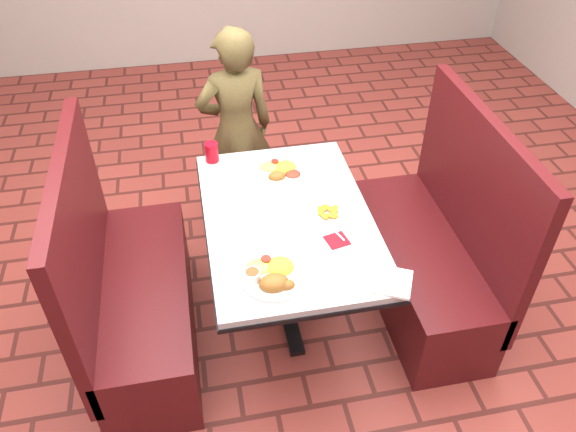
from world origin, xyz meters
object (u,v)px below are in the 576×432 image
object	(u,v)px
diner_person	(236,130)
booth_bench_right	(429,256)
dining_table	(288,231)
plantain_plate	(329,213)
red_tumbler	(212,152)
booth_bench_left	(135,298)
far_dinner_plate	(281,169)
near_dinner_plate	(273,273)

from	to	relation	value
diner_person	booth_bench_right	bearing A→B (deg)	124.74
dining_table	plantain_plate	world-z (taller)	plantain_plate
diner_person	red_tumbler	world-z (taller)	diner_person
booth_bench_right	plantain_plate	xyz separation A→B (m)	(-0.60, -0.03, 0.43)
booth_bench_left	plantain_plate	world-z (taller)	booth_bench_left
booth_bench_left	plantain_plate	bearing A→B (deg)	-1.65
far_dinner_plate	plantain_plate	bearing A→B (deg)	-66.84
red_tumbler	far_dinner_plate	bearing A→B (deg)	-28.85
far_dinner_plate	red_tumbler	world-z (taller)	red_tumbler
booth_bench_left	diner_person	distance (m)	1.24
dining_table	booth_bench_right	bearing A→B (deg)	0.00
dining_table	diner_person	xyz separation A→B (m)	(-0.14, 0.99, 0.01)
booth_bench_right	dining_table	bearing A→B (deg)	180.00
booth_bench_right	near_dinner_plate	bearing A→B (deg)	-157.35
diner_person	plantain_plate	size ratio (longest dim) A/B	7.52
dining_table	near_dinner_plate	distance (m)	0.44
far_dinner_plate	red_tumbler	size ratio (longest dim) A/B	2.53
dining_table	far_dinner_plate	bearing A→B (deg)	84.90
booth_bench_left	diner_person	bearing A→B (deg)	56.15
booth_bench_left	diner_person	xyz separation A→B (m)	(0.66, 0.99, 0.33)
booth_bench_left	diner_person	world-z (taller)	diner_person
diner_person	near_dinner_plate	distance (m)	1.39
booth_bench_right	red_tumbler	size ratio (longest dim) A/B	10.96
dining_table	booth_bench_left	distance (m)	0.86
booth_bench_right	near_dinner_plate	distance (m)	1.12
dining_table	plantain_plate	bearing A→B (deg)	-8.30
near_dinner_plate	red_tumbler	xyz separation A→B (m)	(-0.17, 0.94, 0.02)
plantain_plate	dining_table	bearing A→B (deg)	171.70
near_dinner_plate	red_tumbler	distance (m)	0.96
far_dinner_plate	booth_bench_left	bearing A→B (deg)	-156.83
booth_bench_right	booth_bench_left	bearing A→B (deg)	180.00
diner_person	red_tumbler	size ratio (longest dim) A/B	12.07
diner_person	near_dinner_plate	xyz separation A→B (m)	(-0.01, -1.38, 0.12)
booth_bench_right	near_dinner_plate	size ratio (longest dim) A/B	4.01
plantain_plate	red_tumbler	xyz separation A→B (m)	(-0.51, 0.58, 0.04)
dining_table	diner_person	distance (m)	1.00
dining_table	far_dinner_plate	size ratio (longest dim) A/B	4.38
far_dinner_plate	booth_bench_right	bearing A→B (deg)	-24.87
far_dinner_plate	dining_table	bearing A→B (deg)	-95.10
near_dinner_plate	far_dinner_plate	bearing A→B (deg)	76.86
booth_bench_right	far_dinner_plate	size ratio (longest dim) A/B	4.33
diner_person	plantain_plate	xyz separation A→B (m)	(0.33, -1.02, 0.10)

